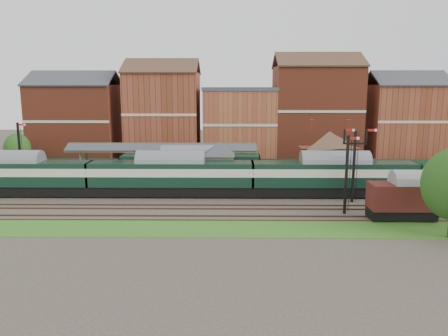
{
  "coord_description": "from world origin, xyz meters",
  "views": [
    {
      "loc": [
        -1.77,
        -49.9,
        12.72
      ],
      "look_at": [
        -2.36,
        2.0,
        3.0
      ],
      "focal_mm": 35.0,
      "sensor_mm": 36.0,
      "label": 1
    }
  ],
  "objects_px": {
    "signal_box": "(219,165)",
    "platform_railcar": "(190,166)",
    "dmu_train": "(171,175)",
    "goods_van_a": "(402,198)",
    "semaphore_bracket": "(354,161)"
  },
  "relations": [
    {
      "from": "platform_railcar",
      "to": "goods_van_a",
      "type": "height_order",
      "value": "platform_railcar"
    },
    {
      "from": "signal_box",
      "to": "goods_van_a",
      "type": "distance_m",
      "value": 21.74
    },
    {
      "from": "signal_box",
      "to": "semaphore_bracket",
      "type": "bearing_deg",
      "value": -20.92
    },
    {
      "from": "goods_van_a",
      "to": "signal_box",
      "type": "bearing_deg",
      "value": 145.65
    },
    {
      "from": "dmu_train",
      "to": "platform_railcar",
      "type": "distance_m",
      "value": 6.72
    },
    {
      "from": "dmu_train",
      "to": "platform_railcar",
      "type": "xyz_separation_m",
      "value": [
        1.69,
        6.5,
        -0.11
      ]
    },
    {
      "from": "dmu_train",
      "to": "goods_van_a",
      "type": "distance_m",
      "value": 25.13
    },
    {
      "from": "signal_box",
      "to": "goods_van_a",
      "type": "xyz_separation_m",
      "value": [
        17.93,
        -12.25,
        -1.05
      ]
    },
    {
      "from": "platform_railcar",
      "to": "semaphore_bracket",
      "type": "bearing_deg",
      "value": -25.48
    },
    {
      "from": "signal_box",
      "to": "platform_railcar",
      "type": "relative_size",
      "value": 0.33
    },
    {
      "from": "platform_railcar",
      "to": "goods_van_a",
      "type": "distance_m",
      "value": 26.73
    },
    {
      "from": "dmu_train",
      "to": "signal_box",
      "type": "bearing_deg",
      "value": 30.41
    },
    {
      "from": "semaphore_bracket",
      "to": "platform_railcar",
      "type": "relative_size",
      "value": 0.45
    },
    {
      "from": "dmu_train",
      "to": "platform_railcar",
      "type": "bearing_deg",
      "value": 75.4
    },
    {
      "from": "signal_box",
      "to": "dmu_train",
      "type": "relative_size",
      "value": 0.11
    }
  ]
}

